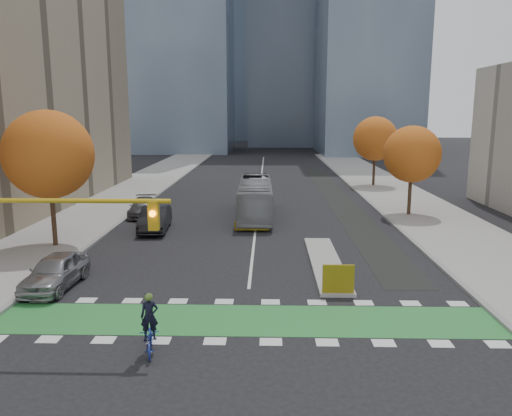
# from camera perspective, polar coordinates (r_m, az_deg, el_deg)

# --- Properties ---
(ground) EXTENTS (300.00, 300.00, 0.00)m
(ground) POSITION_cam_1_polar(r_m,az_deg,el_deg) (18.77, -1.45, -14.49)
(ground) COLOR black
(ground) RESTS_ON ground
(sidewalk_west) EXTENTS (7.00, 120.00, 0.15)m
(sidewalk_west) POSITION_cam_1_polar(r_m,az_deg,el_deg) (40.43, -19.45, -1.13)
(sidewalk_west) COLOR gray
(sidewalk_west) RESTS_ON ground
(sidewalk_east) EXTENTS (7.00, 120.00, 0.15)m
(sidewalk_east) POSITION_cam_1_polar(r_m,az_deg,el_deg) (39.84, 19.86, -1.33)
(sidewalk_east) COLOR gray
(sidewalk_east) RESTS_ON ground
(curb_west) EXTENTS (0.30, 120.00, 0.16)m
(curb_west) POSITION_cam_1_polar(r_m,az_deg,el_deg) (39.32, -14.67, -1.19)
(curb_west) COLOR gray
(curb_west) RESTS_ON ground
(curb_east) EXTENTS (0.30, 120.00, 0.16)m
(curb_east) POSITION_cam_1_polar(r_m,az_deg,el_deg) (38.87, 14.96, -1.34)
(curb_east) COLOR gray
(curb_east) RESTS_ON ground
(bike_crossing) EXTENTS (20.00, 3.00, 0.01)m
(bike_crossing) POSITION_cam_1_polar(r_m,az_deg,el_deg) (20.13, -1.23, -12.65)
(bike_crossing) COLOR #287C34
(bike_crossing) RESTS_ON ground
(centre_line) EXTENTS (0.15, 70.00, 0.01)m
(centre_line) POSITION_cam_1_polar(r_m,az_deg,el_deg) (57.51, 0.53, 2.82)
(centre_line) COLOR silver
(centre_line) RESTS_ON ground
(bike_lane_paint) EXTENTS (2.50, 50.00, 0.01)m
(bike_lane_paint) POSITION_cam_1_polar(r_m,az_deg,el_deg) (48.08, 9.32, 1.09)
(bike_lane_paint) COLOR black
(bike_lane_paint) RESTS_ON ground
(median_island) EXTENTS (1.60, 10.00, 0.16)m
(median_island) POSITION_cam_1_polar(r_m,az_deg,el_deg) (27.31, 7.97, -6.19)
(median_island) COLOR gray
(median_island) RESTS_ON ground
(hazard_board) EXTENTS (1.40, 0.12, 1.30)m
(hazard_board) POSITION_cam_1_polar(r_m,az_deg,el_deg) (22.56, 9.39, -8.00)
(hazard_board) COLOR yellow
(hazard_board) RESTS_ON median_island
(tower_far) EXTENTS (26.00, 26.00, 80.00)m
(tower_far) POSITION_cam_1_polar(r_m,az_deg,el_deg) (160.24, -0.38, 22.35)
(tower_far) COLOR #47566B
(tower_far) RESTS_ON ground
(tree_west) EXTENTS (5.20, 5.20, 8.22)m
(tree_west) POSITION_cam_1_polar(r_m,az_deg,el_deg) (31.77, -22.62, 5.66)
(tree_west) COLOR #332114
(tree_west) RESTS_ON ground
(tree_east_near) EXTENTS (4.40, 4.40, 7.08)m
(tree_east_near) POSITION_cam_1_polar(r_m,az_deg,el_deg) (40.62, 17.40, 5.88)
(tree_east_near) COLOR #332114
(tree_east_near) RESTS_ON ground
(tree_east_far) EXTENTS (4.80, 4.80, 7.65)m
(tree_east_far) POSITION_cam_1_polar(r_m,az_deg,el_deg) (56.23, 13.47, 7.70)
(tree_east_far) COLOR #332114
(tree_east_far) RESTS_ON ground
(traffic_signal_west) EXTENTS (8.53, 0.56, 5.20)m
(traffic_signal_west) POSITION_cam_1_polar(r_m,az_deg,el_deg) (19.07, -26.16, -2.39)
(traffic_signal_west) COLOR #BF9914
(traffic_signal_west) RESTS_ON ground
(cyclist) EXTENTS (0.99, 1.92, 2.11)m
(cyclist) POSITION_cam_1_polar(r_m,az_deg,el_deg) (17.78, -12.01, -13.75)
(cyclist) COLOR navy
(cyclist) RESTS_ON ground
(bus) EXTENTS (2.67, 10.73, 2.98)m
(bus) POSITION_cam_1_polar(r_m,az_deg,el_deg) (38.76, -0.09, 1.12)
(bus) COLOR #95989B
(bus) RESTS_ON ground
(parked_car_a) EXTENTS (2.04, 4.68, 1.57)m
(parked_car_a) POSITION_cam_1_polar(r_m,az_deg,el_deg) (25.13, -21.96, -6.73)
(parked_car_a) COLOR #949499
(parked_car_a) RESTS_ON ground
(parked_car_b) EXTENTS (2.13, 5.16, 1.66)m
(parked_car_b) POSITION_cam_1_polar(r_m,az_deg,el_deg) (35.07, -11.47, -1.23)
(parked_car_b) COLOR black
(parked_car_b) RESTS_ON ground
(parked_car_c) EXTENTS (2.50, 5.02, 1.40)m
(parked_car_c) POSITION_cam_1_polar(r_m,az_deg,el_deg) (40.34, -12.78, 0.10)
(parked_car_c) COLOR #515156
(parked_car_c) RESTS_ON ground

